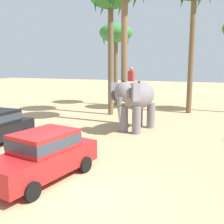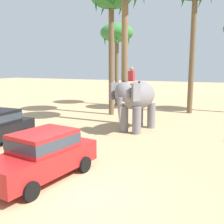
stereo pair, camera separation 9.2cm
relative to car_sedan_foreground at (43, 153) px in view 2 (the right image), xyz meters
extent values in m
plane|color=tan|center=(1.63, -0.37, -0.93)|extent=(120.00, 120.00, 0.00)
cube|color=red|center=(-0.01, -0.04, -0.25)|extent=(2.29, 4.31, 0.76)
cube|color=red|center=(0.01, 0.06, 0.45)|extent=(1.85, 2.31, 0.64)
cube|color=#2D3842|center=(0.01, 0.06, 0.45)|extent=(1.87, 2.33, 0.35)
cylinder|color=black|center=(0.65, -1.42, -0.63)|extent=(0.27, 0.62, 0.60)
cylinder|color=black|center=(1.02, 1.10, -0.63)|extent=(0.27, 0.62, 0.60)
cylinder|color=black|center=(-0.66, 1.35, -0.63)|extent=(0.27, 0.62, 0.60)
cylinder|color=black|center=(-4.11, 3.69, -0.63)|extent=(0.19, 0.60, 0.60)
cylinder|color=black|center=(-5.81, 3.66, -0.63)|extent=(0.19, 0.60, 0.60)
ellipsoid|color=slate|center=(0.70, 8.31, 1.22)|extent=(2.17, 3.35, 1.70)
cylinder|color=slate|center=(0.95, 7.31, -0.13)|extent=(0.52, 0.52, 1.60)
cylinder|color=slate|center=(0.09, 7.48, -0.13)|extent=(0.52, 0.52, 1.60)
cylinder|color=slate|center=(1.31, 9.14, -0.13)|extent=(0.52, 0.52, 1.60)
cylinder|color=slate|center=(0.45, 9.31, -0.13)|extent=(0.52, 0.52, 1.60)
ellipsoid|color=slate|center=(0.39, 6.71, 1.52)|extent=(1.27, 1.19, 1.20)
cube|color=slate|center=(1.11, 6.67, 1.57)|extent=(0.27, 0.81, 0.96)
cube|color=slate|center=(-0.30, 6.95, 1.57)|extent=(0.27, 0.81, 0.96)
cone|color=slate|center=(0.30, 6.27, 0.52)|extent=(0.42, 0.42, 1.60)
cone|color=beige|center=(0.56, 6.27, 1.02)|extent=(0.23, 0.58, 0.21)
cone|color=beige|center=(0.05, 6.37, 1.02)|extent=(0.23, 0.58, 0.21)
cube|color=red|center=(0.53, 7.47, 2.42)|extent=(0.38, 0.30, 0.60)
sphere|color=#A87A56|center=(0.53, 7.47, 2.84)|extent=(0.22, 0.22, 0.22)
cylinder|color=#333338|center=(1.04, 7.37, 1.87)|extent=(0.12, 0.12, 0.55)
cylinder|color=#333338|center=(0.02, 7.57, 1.87)|extent=(0.12, 0.12, 0.55)
cylinder|color=brown|center=(-4.61, 17.39, 2.50)|extent=(0.40, 0.40, 6.87)
ellipsoid|color=#337A38|center=(-4.61, 17.39, 6.14)|extent=(3.20, 3.20, 1.80)
cone|color=#337A38|center=(-3.41, 17.39, 5.64)|extent=(0.40, 0.92, 1.64)
cone|color=#337A38|center=(-4.24, 18.53, 5.64)|extent=(0.91, 0.57, 1.67)
cone|color=#337A38|center=(-5.58, 18.09, 5.64)|extent=(0.73, 0.83, 1.69)
cone|color=#337A38|center=(-5.58, 16.68, 5.64)|extent=(0.73, 0.83, 1.69)
cone|color=#337A38|center=(-4.24, 16.25, 5.64)|extent=(0.91, 0.57, 1.67)
cylinder|color=brown|center=(2.77, 15.71, 3.92)|extent=(0.44, 0.44, 9.69)
cylinder|color=brown|center=(-0.73, 9.62, 3.47)|extent=(0.43, 0.43, 8.79)
cylinder|color=brown|center=(-2.96, 12.41, 3.53)|extent=(0.43, 0.43, 8.92)
cone|color=#286B2D|center=(-1.76, 12.41, 7.69)|extent=(0.40, 0.92, 1.64)
cone|color=#286B2D|center=(-2.59, 13.55, 7.69)|extent=(0.91, 0.57, 1.67)
cone|color=#286B2D|center=(-3.93, 13.12, 7.69)|extent=(0.73, 0.83, 1.69)
cone|color=#286B2D|center=(-3.93, 11.70, 7.69)|extent=(0.73, 0.83, 1.69)
cone|color=#286B2D|center=(-2.59, 11.27, 7.69)|extent=(0.91, 0.57, 1.67)
camera|label=1|loc=(5.74, -7.18, 3.03)|focal=42.73mm
camera|label=2|loc=(5.83, -7.14, 3.03)|focal=42.73mm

